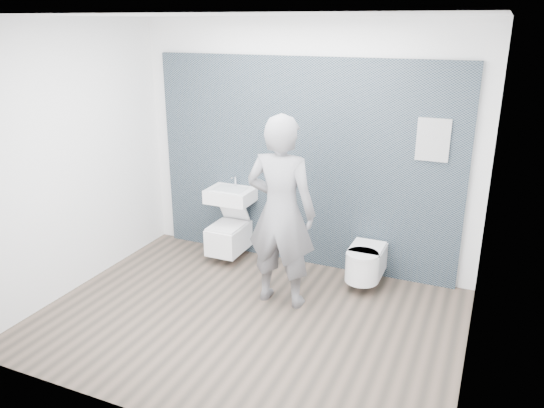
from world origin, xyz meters
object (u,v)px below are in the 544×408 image
at_px(toilet_rounded, 365,263).
at_px(visitor, 281,212).
at_px(washbasin, 230,195).
at_px(toilet_square, 229,236).

bearing_deg(toilet_rounded, visitor, -136.98).
height_order(washbasin, visitor, visitor).
bearing_deg(toilet_square, visitor, -35.89).
xyz_separation_m(washbasin, toilet_rounded, (1.69, -0.11, -0.52)).
height_order(toilet_rounded, visitor, visitor).
relative_size(washbasin, toilet_square, 0.78).
distance_m(washbasin, toilet_square, 0.51).
bearing_deg(visitor, washbasin, -39.43).
distance_m(washbasin, toilet_rounded, 1.77).
relative_size(toilet_rounded, visitor, 0.31).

